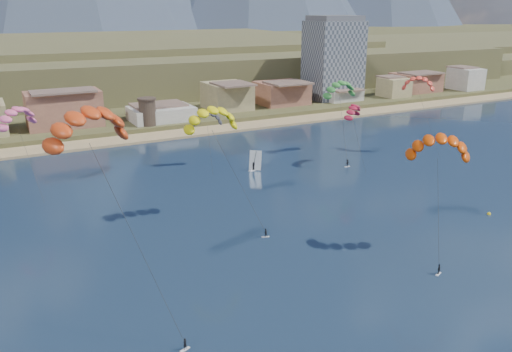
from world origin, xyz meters
The scene contains 16 objects.
ground centered at (0.00, 0.00, 0.00)m, with size 2400.00×2400.00×0.00m, color #0D1C32.
beach centered at (0.00, 106.00, 0.25)m, with size 2200.00×12.00×0.90m.
land centered at (0.00, 560.00, 0.00)m, with size 2200.00×900.00×4.00m.
foothills centered at (22.39, 232.47, 9.08)m, with size 940.00×210.00×18.00m.
apartment_tower centered at (85.00, 128.00, 17.82)m, with size 20.00×16.00×32.00m.
watchtower centered at (5.00, 114.00, 6.37)m, with size 5.82×5.82×8.60m.
kitesurfer_red centered at (-29.53, 16.07, 25.75)m, with size 12.92×14.34×29.00m.
kitesurfer_yellow centered at (-4.63, 39.81, 19.55)m, with size 10.51×13.81×23.26m.
kitesurfer_orange centered at (21.33, 12.30, 17.85)m, with size 10.90×12.22×20.63m.
kitesurfer_green centered at (42.73, 66.40, 17.59)m, with size 11.48×14.48×21.62m.
distant_kite_pink centered at (-34.12, 70.50, 17.15)m, with size 9.64×9.26×20.21m.
distant_kite_dark centered at (7.28, 71.02, 12.52)m, with size 8.21×6.41×15.46m.
distant_kite_orange centered at (61.26, 57.62, 19.07)m, with size 8.26×8.67×21.77m.
distant_kite_red centered at (38.73, 55.67, 14.10)m, with size 7.89×7.42×16.86m.
windsurfer centered at (15.72, 62.74, 1.53)m, with size 2.81×3.09×4.82m.
buoy centered at (42.42, 17.52, 0.12)m, with size 0.71×0.71×0.71m.
Camera 1 is at (-39.20, -42.52, 37.86)m, focal length 36.39 mm.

